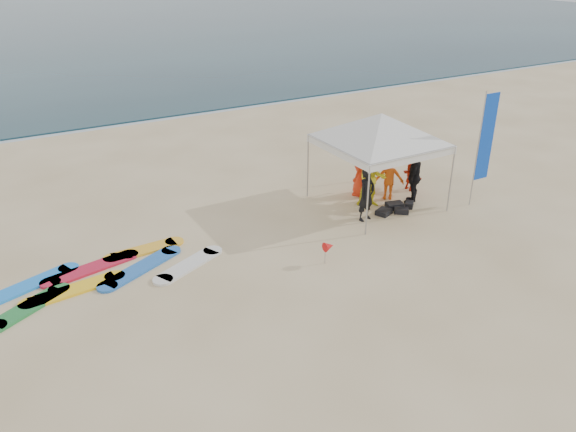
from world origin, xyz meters
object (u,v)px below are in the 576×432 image
Objects in this scene: feather_flag at (486,139)px; surfboard_spread at (99,276)px; person_yellow at (372,179)px; person_black_b at (414,177)px; person_seated at (410,177)px; person_orange_a at (389,176)px; marker_pennant at (329,246)px; person_orange_b at (362,169)px; person_black_a at (367,195)px; canopy_tent at (382,114)px.

surfboard_spread is (-12.26, 1.54, -2.25)m from feather_flag.
person_black_b is (1.38, -0.52, -0.02)m from person_yellow.
person_orange_a is at bearing 102.62° from person_seated.
marker_pennant is at bearing -22.73° from surfboard_spread.
person_orange_b reaches higher than person_yellow.
person_orange_b is 3.04× the size of marker_pennant.
person_seated is at bearing 2.48° from surfboard_spread.
person_yellow is at bearing 38.19° from person_orange_b.
canopy_tent is (1.06, 0.83, 2.26)m from person_black_a.
feather_flag is at bearing -7.17° from surfboard_spread.
marker_pennant is (-4.70, -1.94, -0.45)m from person_black_b.
marker_pennant is 0.10× the size of surfboard_spread.
canopy_tent is at bearing 0.82° from surfboard_spread.
feather_flag is 12.56m from surfboard_spread.
person_orange_a is (1.69, 0.96, -0.04)m from person_black_a.
surfboard_spread is at bearing 94.63° from person_seated.
feather_flag reaches higher than person_yellow.
feather_flag reaches higher than canopy_tent.
person_orange_b is 0.31× the size of surfboard_spread.
person_seated is at bearing 120.47° from feather_flag.
canopy_tent is 7.43× the size of marker_pennant.
feather_flag is (3.25, -1.63, 1.32)m from person_yellow.
person_black_a is 1.12m from person_yellow.
person_yellow is 3.87m from feather_flag.
person_yellow is 0.92m from person_orange_a.
feather_flag reaches higher than marker_pennant.
person_orange_a is 9.93m from surfboard_spread.
feather_flag is at bearing 113.04° from person_black_b.
person_orange_b reaches higher than person_black_a.
person_orange_a is at bearing 16.97° from person_black_a.
surfboard_spread is (-9.30, -1.00, -0.94)m from person_orange_b.
person_yellow reaches higher than person_orange_a.
surfboard_spread is (-8.20, 0.70, -0.82)m from person_black_a.
person_black_a is at bearing 33.65° from marker_pennant.
canopy_tent is 3.54m from feather_flag.
person_black_a is 4.38m from feather_flag.
person_black_a is 0.89× the size of person_yellow.
canopy_tent is (-0.04, -0.87, 2.15)m from person_orange_b.
person_seated is 1.59× the size of marker_pennant.
person_orange_a is at bearing -91.31° from person_black_b.
person_orange_a is at bearing 32.10° from marker_pennant.
person_seated is 0.16× the size of surfboard_spread.
feather_flag is at bearing 3.69° from person_yellow.
person_yellow reaches higher than person_black_b.
person_black_b is 0.49× the size of feather_flag.
surfboard_spread is at bearing 162.42° from person_black_a.
marker_pennant is (-3.61, -3.38, -0.48)m from person_orange_b.
person_yellow is 9.05m from surfboard_spread.
person_orange_a is 0.96m from person_orange_b.
person_orange_a is 0.87m from person_black_b.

